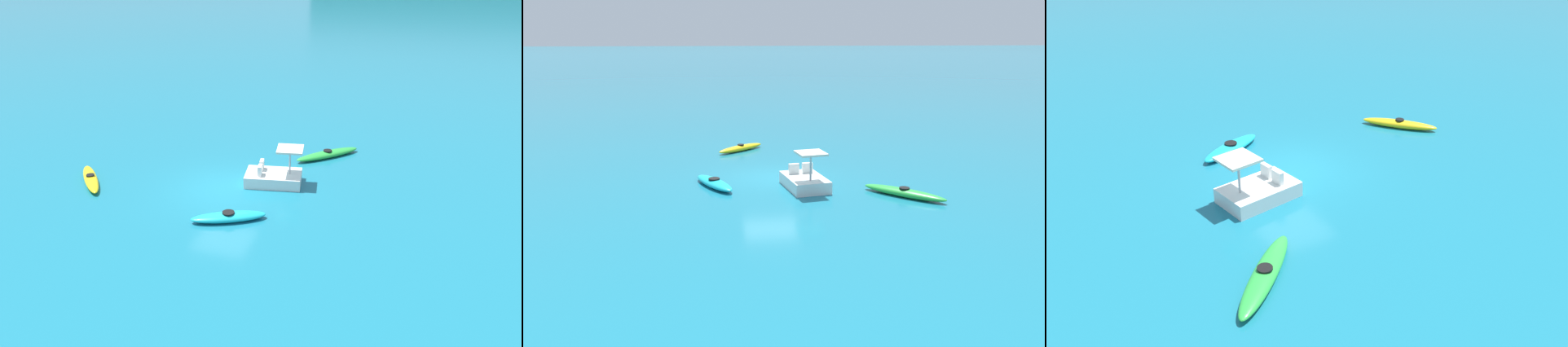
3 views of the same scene
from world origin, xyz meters
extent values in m
plane|color=#19728C|center=(0.00, 0.00, 0.00)|extent=(600.00, 600.00, 0.00)
ellipsoid|color=#19B7C6|center=(1.23, -2.52, 0.16)|extent=(2.89, 1.96, 0.32)
cylinder|color=black|center=(1.23, -2.52, 0.35)|extent=(0.63, 0.63, 0.05)
ellipsoid|color=yellow|center=(-5.76, -1.12, 0.16)|extent=(2.43, 2.70, 0.32)
cylinder|color=black|center=(-5.76, -1.12, 0.35)|extent=(0.50, 0.50, 0.05)
ellipsoid|color=green|center=(3.53, 4.94, 0.16)|extent=(2.91, 2.93, 0.32)
cylinder|color=black|center=(3.53, 4.94, 0.35)|extent=(0.58, 0.58, 0.05)
cube|color=white|center=(1.89, 1.23, 0.25)|extent=(2.63, 1.90, 0.50)
cube|color=white|center=(1.29, 1.42, 0.72)|extent=(0.23, 0.46, 0.44)
cube|color=white|center=(1.40, 0.83, 0.72)|extent=(0.23, 0.46, 0.44)
cylinder|color=#B2B2B7|center=(2.58, 1.35, 1.05)|extent=(0.08, 0.08, 1.10)
cube|color=silver|center=(2.58, 1.35, 1.64)|extent=(1.28, 1.28, 0.08)
camera|label=1|loc=(7.90, -19.26, 9.92)|focal=37.14mm
camera|label=2|loc=(22.75, -2.16, 6.17)|focal=36.36mm
camera|label=3|loc=(8.15, 14.83, 8.73)|focal=37.11mm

